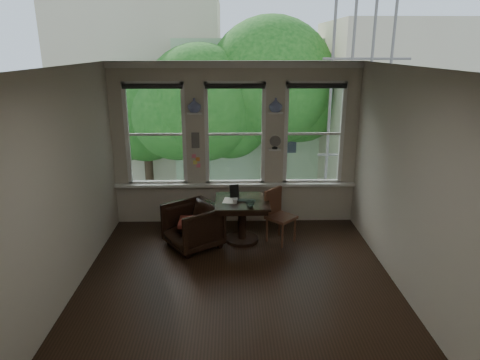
{
  "coord_description": "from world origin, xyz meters",
  "views": [
    {
      "loc": [
        -0.09,
        -5.5,
        3.23
      ],
      "look_at": [
        0.06,
        0.9,
        1.23
      ],
      "focal_mm": 32.0,
      "sensor_mm": 36.0,
      "label": 1
    }
  ],
  "objects_px": {
    "laptop": "(247,202)",
    "mug": "(235,201)",
    "armchair_left": "(193,226)",
    "table": "(242,221)",
    "side_chair_right": "(281,217)"
  },
  "relations": [
    {
      "from": "side_chair_right",
      "to": "mug",
      "type": "distance_m",
      "value": 0.86
    },
    {
      "from": "armchair_left",
      "to": "laptop",
      "type": "relative_size",
      "value": 2.76
    },
    {
      "from": "armchair_left",
      "to": "table",
      "type": "bearing_deg",
      "value": 68.36
    },
    {
      "from": "table",
      "to": "side_chair_right",
      "type": "relative_size",
      "value": 0.98
    },
    {
      "from": "table",
      "to": "laptop",
      "type": "bearing_deg",
      "value": -53.46
    },
    {
      "from": "side_chair_right",
      "to": "laptop",
      "type": "xyz_separation_m",
      "value": [
        -0.59,
        -0.06,
        0.3
      ]
    },
    {
      "from": "mug",
      "to": "laptop",
      "type": "bearing_deg",
      "value": 14.05
    },
    {
      "from": "side_chair_right",
      "to": "laptop",
      "type": "relative_size",
      "value": 3.09
    },
    {
      "from": "mug",
      "to": "table",
      "type": "bearing_deg",
      "value": 50.9
    },
    {
      "from": "armchair_left",
      "to": "laptop",
      "type": "height_order",
      "value": "laptop"
    },
    {
      "from": "table",
      "to": "mug",
      "type": "xyz_separation_m",
      "value": [
        -0.12,
        -0.15,
        0.42
      ]
    },
    {
      "from": "armchair_left",
      "to": "side_chair_right",
      "type": "distance_m",
      "value": 1.51
    },
    {
      "from": "laptop",
      "to": "mug",
      "type": "distance_m",
      "value": 0.2
    },
    {
      "from": "side_chair_right",
      "to": "armchair_left",
      "type": "bearing_deg",
      "value": 141.55
    },
    {
      "from": "side_chair_right",
      "to": "laptop",
      "type": "distance_m",
      "value": 0.67
    }
  ]
}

